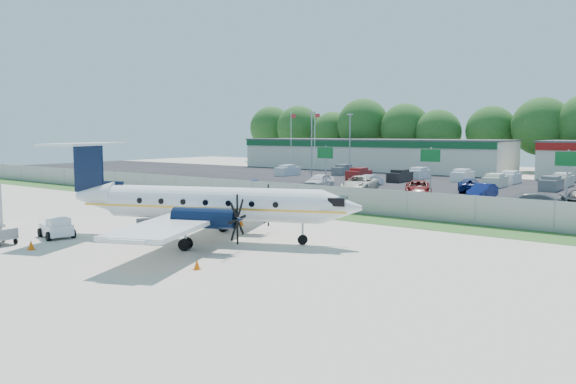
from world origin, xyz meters
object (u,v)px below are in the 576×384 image
Objects in this scene: baggage_cart_near at (1,237)px; pushback_tug at (57,228)px; baggage_cart_far at (151,230)px; aircraft at (208,203)px.

pushback_tug is at bearing 76.75° from baggage_cart_near.
baggage_cart_far is at bearing 50.89° from baggage_cart_near.
aircraft reaches higher than pushback_tug.
aircraft is 9.32m from pushback_tug.
baggage_cart_far is (4.51, 3.41, -0.09)m from pushback_tug.
baggage_cart_far is at bearing -155.15° from aircraft.
baggage_cart_near is (-8.47, -7.92, -1.74)m from aircraft.
pushback_tug is at bearing -142.91° from baggage_cart_far.
baggage_cart_near is at bearing -129.11° from baggage_cart_far.
baggage_cart_far is (5.22, 6.42, 0.05)m from baggage_cart_near.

